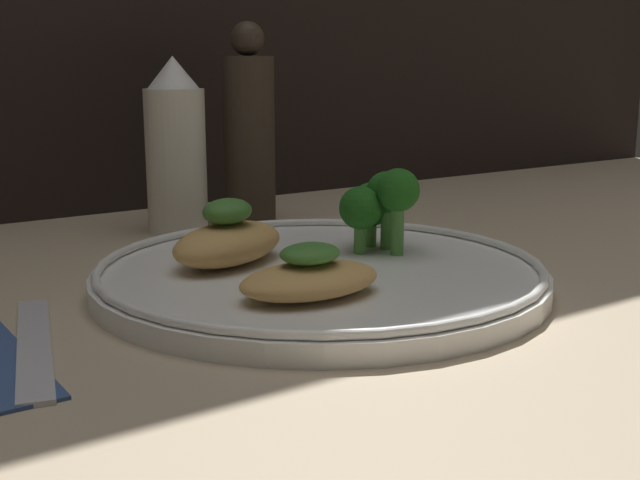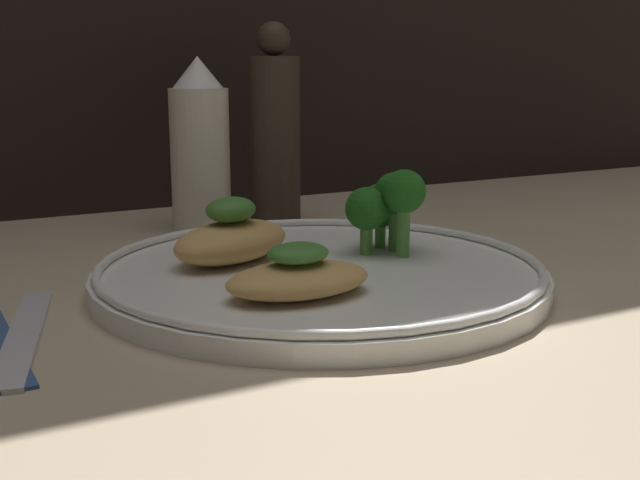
{
  "view_description": "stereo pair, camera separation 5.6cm",
  "coord_description": "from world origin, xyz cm",
  "px_view_note": "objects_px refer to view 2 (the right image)",
  "views": [
    {
      "loc": [
        -30.86,
        -44.83,
        15.31
      ],
      "look_at": [
        0.0,
        0.0,
        3.4
      ],
      "focal_mm": 45.0,
      "sensor_mm": 36.0,
      "label": 1
    },
    {
      "loc": [
        -26.12,
        -47.75,
        15.31
      ],
      "look_at": [
        0.0,
        0.0,
        3.4
      ],
      "focal_mm": 45.0,
      "sensor_mm": 36.0,
      "label": 2
    }
  ],
  "objects_px": {
    "plate": "(320,273)",
    "sauce_bottle": "(203,148)",
    "pepper_grinder": "(275,133)",
    "broccoli_bunch": "(386,202)"
  },
  "relations": [
    {
      "from": "plate",
      "to": "pepper_grinder",
      "type": "relative_size",
      "value": 1.63
    },
    {
      "from": "plate",
      "to": "broccoli_bunch",
      "type": "height_order",
      "value": "broccoli_bunch"
    },
    {
      "from": "broccoli_bunch",
      "to": "pepper_grinder",
      "type": "height_order",
      "value": "pepper_grinder"
    },
    {
      "from": "plate",
      "to": "broccoli_bunch",
      "type": "xyz_separation_m",
      "value": [
        0.07,
        0.02,
        0.04
      ]
    },
    {
      "from": "pepper_grinder",
      "to": "plate",
      "type": "bearing_deg",
      "value": -108.33
    },
    {
      "from": "pepper_grinder",
      "to": "sauce_bottle",
      "type": "bearing_deg",
      "value": 180.0
    },
    {
      "from": "plate",
      "to": "sauce_bottle",
      "type": "xyz_separation_m",
      "value": [
        0.0,
        0.23,
        0.07
      ]
    },
    {
      "from": "sauce_bottle",
      "to": "pepper_grinder",
      "type": "relative_size",
      "value": 0.83
    },
    {
      "from": "plate",
      "to": "sauce_bottle",
      "type": "bearing_deg",
      "value": 89.16
    },
    {
      "from": "plate",
      "to": "pepper_grinder",
      "type": "height_order",
      "value": "pepper_grinder"
    }
  ]
}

